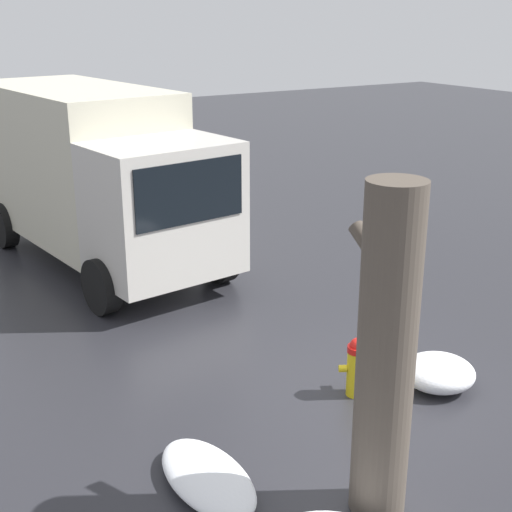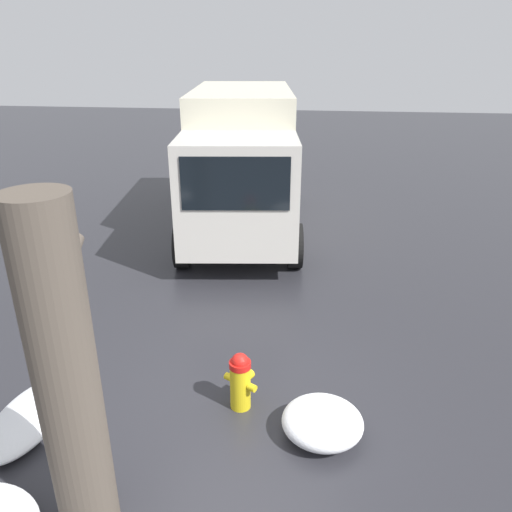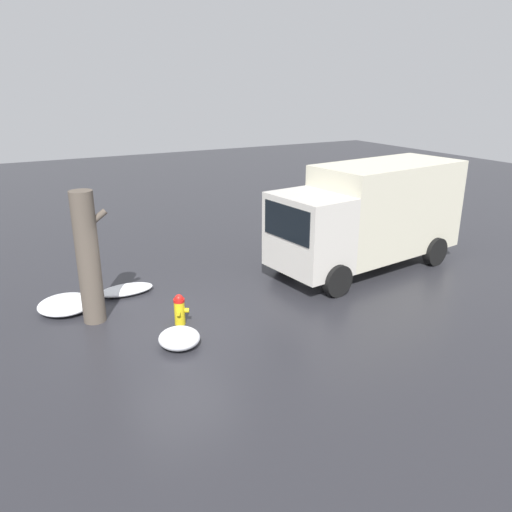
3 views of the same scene
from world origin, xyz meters
name	(u,v)px [view 1 (image 1 of 3)]	position (x,y,z in m)	size (l,w,h in m)	color
ground_plane	(356,394)	(0.00, 0.00, 0.00)	(60.00, 60.00, 0.00)	#28282D
fire_hydrant	(357,366)	(0.00, 0.00, 0.40)	(0.38, 0.44, 0.77)	yellow
tree_trunk	(386,355)	(-1.76, 1.18, 1.62)	(0.82, 0.54, 3.22)	brown
delivery_truck	(93,170)	(6.61, 0.96, 1.73)	(6.55, 3.12, 3.21)	beige
snow_pile_curbside	(207,477)	(-0.66, 2.44, 0.12)	(1.47, 0.74, 0.23)	white
snow_pile_by_tree	(438,372)	(-0.39, -1.01, 0.20)	(0.91, 0.94, 0.40)	white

